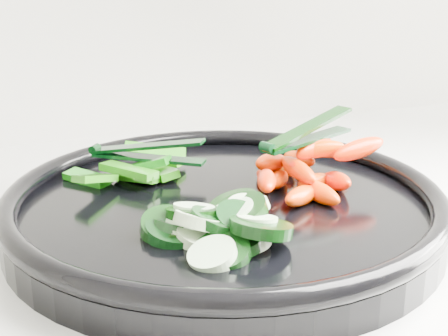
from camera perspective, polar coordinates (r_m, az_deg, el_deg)
name	(u,v)px	position (r m, az deg, el deg)	size (l,w,h in m)	color
veggie_tray	(224,206)	(0.54, 0.00, -3.51)	(0.40, 0.40, 0.04)	black
cucumber_pile	(211,226)	(0.47, -1.23, -5.28)	(0.12, 0.11, 0.04)	black
carrot_pile	(305,169)	(0.57, 7.46, -0.06)	(0.14, 0.14, 0.06)	#FF1C00
pepper_pile	(139,169)	(0.59, -7.75, -0.10)	(0.13, 0.10, 0.04)	#236809
tong_carrot	(306,134)	(0.56, 7.48, 3.07)	(0.11, 0.06, 0.02)	black
tong_pepper	(144,152)	(0.59, -7.30, 1.47)	(0.10, 0.08, 0.02)	black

